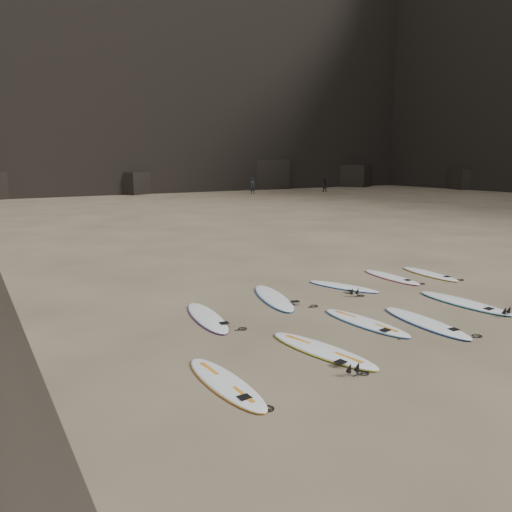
{
  "coord_description": "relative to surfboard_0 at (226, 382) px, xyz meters",
  "views": [
    {
      "loc": [
        -7.95,
        -7.85,
        3.75
      ],
      "look_at": [
        -2.1,
        1.98,
        1.5
      ],
      "focal_mm": 35.0,
      "sensor_mm": 36.0,
      "label": 1
    }
  ],
  "objects": [
    {
      "name": "ground",
      "position": [
        4.39,
        0.87,
        -0.04
      ],
      "size": [
        240.0,
        240.0,
        0.0
      ],
      "primitive_type": "plane",
      "color": "#897559",
      "rests_on": "ground"
    },
    {
      "name": "headland",
      "position": [
        28.24,
        49.65,
        20.98
      ],
      "size": [
        170.0,
        101.0,
        63.47
      ],
      "color": "black",
      "rests_on": "ground"
    },
    {
      "name": "surfboard_0",
      "position": [
        0.0,
        0.0,
        0.0
      ],
      "size": [
        0.65,
        2.43,
        0.09
      ],
      "primitive_type": "ellipsoid",
      "rotation": [
        0.0,
        0.0,
        0.03
      ],
      "color": "white",
      "rests_on": "ground"
    },
    {
      "name": "surfboard_1",
      "position": [
        2.31,
        0.32,
        0.0
      ],
      "size": [
        1.14,
        2.69,
        0.09
      ],
      "primitive_type": "ellipsoid",
      "rotation": [
        0.0,
        0.0,
        0.2
      ],
      "color": "white",
      "rests_on": "ground"
    },
    {
      "name": "surfboard_2",
      "position": [
        4.21,
        1.15,
        0.0
      ],
      "size": [
        0.84,
        2.54,
        0.09
      ],
      "primitive_type": "ellipsoid",
      "rotation": [
        0.0,
        0.0,
        0.1
      ],
      "color": "white",
      "rests_on": "ground"
    },
    {
      "name": "surfboard_3",
      "position": [
        5.39,
        0.44,
        0.0
      ],
      "size": [
        0.82,
        2.64,
        0.09
      ],
      "primitive_type": "ellipsoid",
      "rotation": [
        0.0,
        0.0,
        -0.08
      ],
      "color": "white",
      "rests_on": "ground"
    },
    {
      "name": "surfboard_4",
      "position": [
        7.53,
        1.02,
        0.0
      ],
      "size": [
        0.77,
        2.7,
        0.1
      ],
      "primitive_type": "ellipsoid",
      "rotation": [
        0.0,
        0.0,
        0.05
      ],
      "color": "white",
      "rests_on": "ground"
    },
    {
      "name": "surfboard_5",
      "position": [
        1.24,
        3.36,
        0.0
      ],
      "size": [
        0.95,
        2.6,
        0.09
      ],
      "primitive_type": "ellipsoid",
      "rotation": [
        0.0,
        0.0,
        -0.14
      ],
      "color": "white",
      "rests_on": "ground"
    },
    {
      "name": "surfboard_6",
      "position": [
        3.51,
        3.97,
        0.01
      ],
      "size": [
        1.33,
        2.79,
        0.1
      ],
      "primitive_type": "ellipsoid",
      "rotation": [
        0.0,
        0.0,
        -0.26
      ],
      "color": "white",
      "rests_on": "ground"
    },
    {
      "name": "surfboard_7",
      "position": [
        5.94,
        3.95,
        -0.0
      ],
      "size": [
        1.36,
        2.28,
        0.08
      ],
      "primitive_type": "ellipsoid",
      "rotation": [
        0.0,
        0.0,
        0.39
      ],
      "color": "white",
      "rests_on": "ground"
    },
    {
      "name": "surfboard_8",
      "position": [
        8.02,
        4.08,
        -0.0
      ],
      "size": [
        0.63,
        2.37,
        0.08
      ],
      "primitive_type": "ellipsoid",
      "rotation": [
        0.0,
        0.0,
        -0.03
      ],
      "color": "white",
      "rests_on": "ground"
    },
    {
      "name": "surfboard_9",
      "position": [
        9.43,
        3.76,
        -0.0
      ],
      "size": [
        0.7,
        2.34,
        0.08
      ],
      "primitive_type": "ellipsoid",
      "rotation": [
        0.0,
        0.0,
        -0.06
      ],
      "color": "white",
      "rests_on": "ground"
    },
    {
      "name": "person_a",
      "position": [
        23.51,
        39.19,
        0.84
      ],
      "size": [
        0.65,
        0.43,
        1.77
      ],
      "primitive_type": "imported",
      "rotation": [
        0.0,
        0.0,
        0.01
      ],
      "color": "black",
      "rests_on": "ground"
    },
    {
      "name": "person_b",
      "position": [
        32.02,
        37.61,
        0.72
      ],
      "size": [
        0.89,
        0.93,
        1.52
      ],
      "primitive_type": "imported",
      "rotation": [
        0.0,
        0.0,
        5.3
      ],
      "color": "black",
      "rests_on": "ground"
    }
  ]
}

